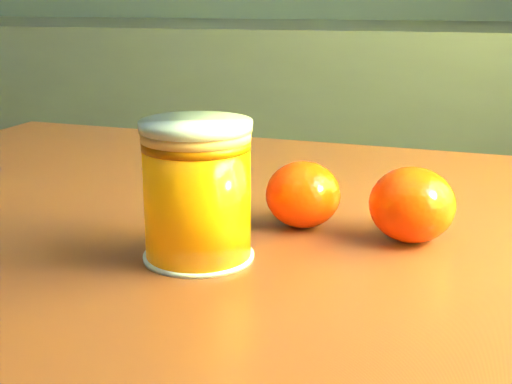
# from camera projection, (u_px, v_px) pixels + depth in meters

# --- Properties ---
(kitchen_counter) EXTENTS (3.15, 0.60, 0.90)m
(kitchen_counter) POSITION_uv_depth(u_px,v_px,m) (61.00, 164.00, 2.30)
(kitchen_counter) COLOR #424347
(kitchen_counter) RESTS_ON ground
(table) EXTENTS (1.14, 0.86, 0.80)m
(table) POSITION_uv_depth(u_px,v_px,m) (284.00, 341.00, 0.64)
(table) COLOR brown
(table) RESTS_ON ground
(juice_glass) EXTENTS (0.08, 0.08, 0.11)m
(juice_glass) POSITION_uv_depth(u_px,v_px,m) (197.00, 192.00, 0.54)
(juice_glass) COLOR orange
(juice_glass) RESTS_ON table
(orange_front) EXTENTS (0.07, 0.07, 0.06)m
(orange_front) POSITION_uv_depth(u_px,v_px,m) (303.00, 194.00, 0.62)
(orange_front) COLOR #FF3705
(orange_front) RESTS_ON table
(orange_back) EXTENTS (0.09, 0.09, 0.06)m
(orange_back) POSITION_uv_depth(u_px,v_px,m) (412.00, 205.00, 0.58)
(orange_back) COLOR #FF3705
(orange_back) RESTS_ON table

